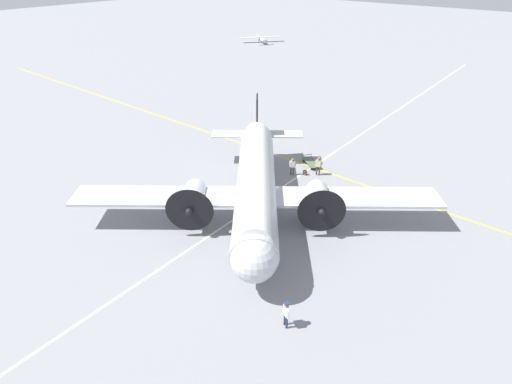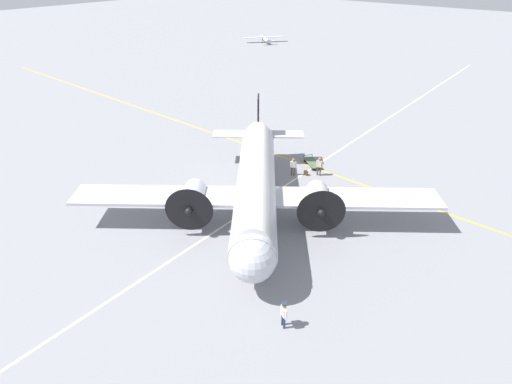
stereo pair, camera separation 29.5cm
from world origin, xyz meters
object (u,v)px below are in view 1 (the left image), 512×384
Objects in this scene: airliner_main at (256,185)px; light_aircraft_distant at (261,38)px; ramp_agent at (293,165)px; passenger_boarding at (319,164)px; baggage_cart at (311,162)px; suitcase_near_door at (305,173)px; crew_foreground at (286,312)px.

airliner_main is 2.76× the size of light_aircraft_distant.
airliner_main is 68.84m from light_aircraft_distant.
passenger_boarding is at bearing 9.50° from ramp_agent.
airliner_main is 7.41m from ramp_agent.
passenger_boarding is 0.71× the size of baggage_cart.
passenger_boarding reaches higher than suitcase_near_door.
ramp_agent is at bearing 154.35° from airliner_main.
passenger_boarding reaches higher than ramp_agent.
ramp_agent is at bearing 40.17° from suitcase_near_door.
ramp_agent reaches higher than baggage_cart.
baggage_cart is at bearing 170.77° from light_aircraft_distant.
passenger_boarding is 1.42m from suitcase_near_door.
suitcase_near_door is (8.37, -14.80, -0.85)m from crew_foreground.
ramp_agent is (1.77, 1.43, -0.07)m from passenger_boarding.
ramp_agent is 1.38m from suitcase_near_door.
ramp_agent is 3.41× the size of suitcase_near_door.
passenger_boarding is at bearing 170.96° from light_aircraft_distant.
light_aircraft_distant is at bearing 179.74° from airliner_main.
baggage_cart is (1.29, -9.78, -2.38)m from airliner_main.
ramp_agent is 0.21× the size of light_aircraft_distant.
light_aircraft_distant is (42.55, -45.75, -0.28)m from passenger_boarding.
airliner_main is 12.59× the size of passenger_boarding.
suitcase_near_door is (0.71, -7.78, -2.43)m from airliner_main.
baggage_cart is (-0.28, -2.73, -0.72)m from ramp_agent.
crew_foreground is 19.05m from baggage_cart.
airliner_main is at bearing -103.74° from passenger_boarding.
suitcase_near_door is at bearing -39.42° from baggage_cart.
crew_foreground is 17.03m from suitcase_near_door.
light_aircraft_distant is at bearing 101.27° from ramp_agent.
baggage_cart is at bearing 126.41° from passenger_boarding.
airliner_main is at bearing 166.03° from light_aircraft_distant.
ramp_agent is at bearing 168.88° from light_aircraft_distant.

